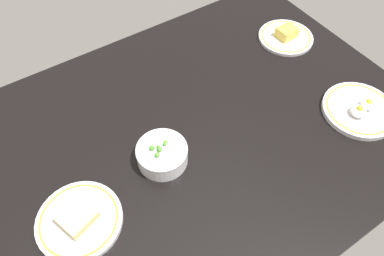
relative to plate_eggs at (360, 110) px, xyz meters
The scene contains 5 objects.
dining_table 52.43cm from the plate_eggs, 24.80° to the right, with size 138.76×99.53×4.00cm, color black.
plate_eggs is the anchor object (origin of this frame).
plate_cheese 39.08cm from the plate_eggs, 96.98° to the right, with size 19.86×19.86×4.64cm.
plate_sandwich 87.63cm from the plate_eggs, ahead, with size 21.64×21.64×4.71cm.
bowl_peas 62.54cm from the plate_eggs, 16.98° to the right, with size 14.35×14.35×6.86cm.
Camera 1 is at (35.49, 54.06, 91.96)cm, focal length 34.27 mm.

